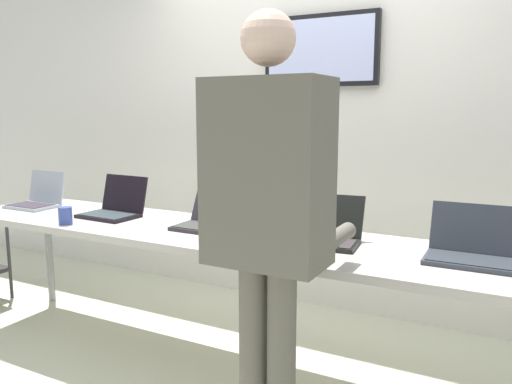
{
  "coord_description": "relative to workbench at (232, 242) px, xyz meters",
  "views": [
    {
      "loc": [
        1.33,
        -2.26,
        1.42
      ],
      "look_at": [
        0.1,
        0.09,
        0.99
      ],
      "focal_mm": 35.34,
      "sensor_mm": 36.0,
      "label": 1
    }
  ],
  "objects": [
    {
      "name": "laptop_station_2",
      "position": [
        -0.19,
        0.06,
        0.1
      ],
      "size": [
        0.31,
        0.32,
        0.22
      ],
      "color": "#28252B",
      "rests_on": "workbench"
    },
    {
      "name": "laptop_station_3",
      "position": [
        0.49,
        0.06,
        0.1
      ],
      "size": [
        0.39,
        0.35,
        0.22
      ],
      "color": "black",
      "rests_on": "workbench"
    },
    {
      "name": "person",
      "position": [
        0.52,
        -0.62,
        0.35
      ],
      "size": [
        0.44,
        0.59,
        1.77
      ],
      "color": "#5C584D",
      "rests_on": "ground"
    },
    {
      "name": "back_wall",
      "position": [
        0.0,
        1.13,
        0.64
      ],
      "size": [
        8.0,
        0.11,
        2.72
      ],
      "color": "silver",
      "rests_on": "ground"
    },
    {
      "name": "laptop_station_1",
      "position": [
        -0.87,
        0.05,
        0.1
      ],
      "size": [
        0.36,
        0.31,
        0.24
      ],
      "color": "black",
      "rests_on": "workbench"
    },
    {
      "name": "coffee_mug",
      "position": [
        -0.97,
        -0.25,
        0.1
      ],
      "size": [
        0.08,
        0.08,
        0.1
      ],
      "color": "#374997",
      "rests_on": "workbench"
    },
    {
      "name": "workbench",
      "position": [
        0.0,
        0.0,
        0.0
      ],
      "size": [
        3.66,
        0.7,
        0.77
      ],
      "color": "#ADA6A0",
      "rests_on": "ground"
    },
    {
      "name": "laptop_station_0",
      "position": [
        -1.56,
        0.05,
        0.1
      ],
      "size": [
        0.32,
        0.28,
        0.23
      ],
      "color": "#A8B1BB",
      "rests_on": "workbench"
    },
    {
      "name": "laptop_station_4",
      "position": [
        1.17,
        0.06,
        0.1
      ],
      "size": [
        0.36,
        0.3,
        0.23
      ],
      "color": "#333841",
      "rests_on": "workbench"
    },
    {
      "name": "ground",
      "position": [
        0.0,
        0.0,
        -0.75
      ],
      "size": [
        8.0,
        8.0,
        0.04
      ],
      "primitive_type": "cube",
      "color": "beige"
    }
  ]
}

